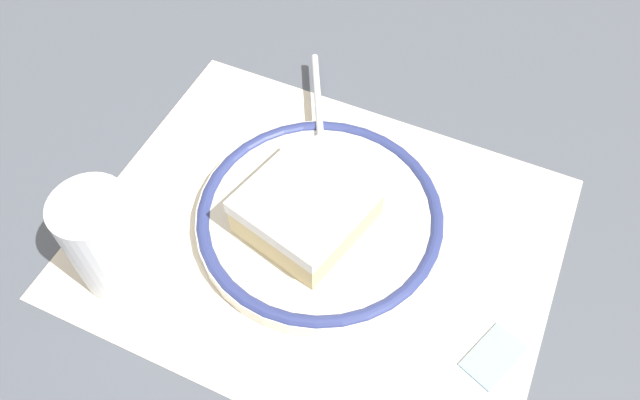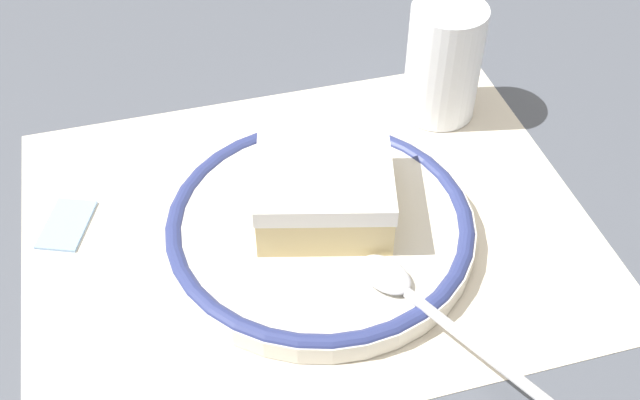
% 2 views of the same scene
% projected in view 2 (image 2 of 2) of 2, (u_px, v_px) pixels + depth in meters
% --- Properties ---
extents(ground_plane, '(2.40, 2.40, 0.00)m').
position_uv_depth(ground_plane, '(308.00, 225.00, 0.56)').
color(ground_plane, '#4C515B').
extents(placemat, '(0.40, 0.32, 0.00)m').
position_uv_depth(placemat, '(308.00, 224.00, 0.56)').
color(placemat, beige).
rests_on(placemat, ground_plane).
extents(plate, '(0.22, 0.22, 0.02)m').
position_uv_depth(plate, '(320.00, 226.00, 0.55)').
color(plate, silver).
rests_on(plate, placemat).
extents(cake_slice, '(0.11, 0.12, 0.04)m').
position_uv_depth(cake_slice, '(323.00, 183.00, 0.54)').
color(cake_slice, beige).
rests_on(cake_slice, plate).
extents(spoon, '(0.08, 0.14, 0.01)m').
position_uv_depth(spoon, '(417.00, 299.00, 0.49)').
color(spoon, silver).
rests_on(spoon, plate).
extents(cup, '(0.06, 0.06, 0.10)m').
position_uv_depth(cup, '(443.00, 67.00, 0.63)').
color(cup, white).
rests_on(cup, placemat).
extents(sugar_packet, '(0.05, 0.06, 0.01)m').
position_uv_depth(sugar_packet, '(66.00, 222.00, 0.56)').
color(sugar_packet, '#8CB2E0').
rests_on(sugar_packet, placemat).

